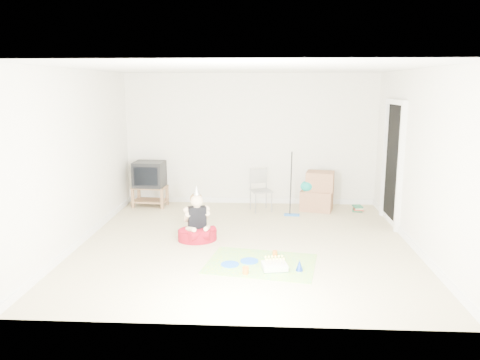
{
  "coord_description": "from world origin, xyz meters",
  "views": [
    {
      "loc": [
        0.28,
        -6.79,
        2.36
      ],
      "look_at": [
        -0.1,
        0.4,
        0.9
      ],
      "focal_mm": 35.0,
      "sensor_mm": 36.0,
      "label": 1
    }
  ],
  "objects_px": {
    "folding_chair": "(261,191)",
    "cardboard_boxes": "(317,192)",
    "crt_tv": "(149,174)",
    "birthday_cake": "(274,267)",
    "seated_woman": "(197,228)",
    "tv_stand": "(150,194)"
  },
  "relations": [
    {
      "from": "seated_woman",
      "to": "tv_stand",
      "type": "bearing_deg",
      "value": 121.62
    },
    {
      "from": "folding_chair",
      "to": "cardboard_boxes",
      "type": "height_order",
      "value": "folding_chair"
    },
    {
      "from": "cardboard_boxes",
      "to": "birthday_cake",
      "type": "xyz_separation_m",
      "value": [
        -0.88,
        -3.04,
        -0.31
      ]
    },
    {
      "from": "crt_tv",
      "to": "seated_woman",
      "type": "bearing_deg",
      "value": -55.02
    },
    {
      "from": "cardboard_boxes",
      "to": "seated_woman",
      "type": "xyz_separation_m",
      "value": [
        -2.05,
        -1.9,
        -0.17
      ]
    },
    {
      "from": "tv_stand",
      "to": "crt_tv",
      "type": "distance_m",
      "value": 0.41
    },
    {
      "from": "cardboard_boxes",
      "to": "birthday_cake",
      "type": "bearing_deg",
      "value": -106.08
    },
    {
      "from": "cardboard_boxes",
      "to": "seated_woman",
      "type": "height_order",
      "value": "seated_woman"
    },
    {
      "from": "folding_chair",
      "to": "cardboard_boxes",
      "type": "xyz_separation_m",
      "value": [
        1.08,
        0.11,
        -0.03
      ]
    },
    {
      "from": "crt_tv",
      "to": "cardboard_boxes",
      "type": "xyz_separation_m",
      "value": [
        3.27,
        -0.09,
        -0.29
      ]
    },
    {
      "from": "tv_stand",
      "to": "cardboard_boxes",
      "type": "bearing_deg",
      "value": -1.6
    },
    {
      "from": "cardboard_boxes",
      "to": "seated_woman",
      "type": "relative_size",
      "value": 0.86
    },
    {
      "from": "folding_chair",
      "to": "cardboard_boxes",
      "type": "distance_m",
      "value": 1.09
    },
    {
      "from": "folding_chair",
      "to": "seated_woman",
      "type": "xyz_separation_m",
      "value": [
        -0.97,
        -1.78,
        -0.2
      ]
    },
    {
      "from": "crt_tv",
      "to": "seated_woman",
      "type": "relative_size",
      "value": 0.66
    },
    {
      "from": "crt_tv",
      "to": "cardboard_boxes",
      "type": "distance_m",
      "value": 3.29
    },
    {
      "from": "tv_stand",
      "to": "seated_woman",
      "type": "height_order",
      "value": "seated_woman"
    },
    {
      "from": "tv_stand",
      "to": "folding_chair",
      "type": "bearing_deg",
      "value": -5.36
    },
    {
      "from": "crt_tv",
      "to": "birthday_cake",
      "type": "height_order",
      "value": "crt_tv"
    },
    {
      "from": "tv_stand",
      "to": "folding_chair",
      "type": "height_order",
      "value": "folding_chair"
    },
    {
      "from": "crt_tv",
      "to": "folding_chair",
      "type": "relative_size",
      "value": 0.71
    },
    {
      "from": "tv_stand",
      "to": "cardboard_boxes",
      "type": "relative_size",
      "value": 0.91
    }
  ]
}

